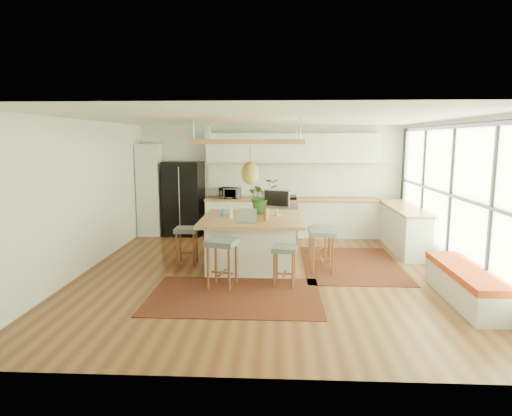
# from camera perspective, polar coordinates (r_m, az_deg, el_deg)

# --- Properties ---
(floor) EXTENTS (7.00, 7.00, 0.00)m
(floor) POSITION_cam_1_polar(r_m,az_deg,el_deg) (7.97, 1.27, -8.40)
(floor) COLOR #572D18
(floor) RESTS_ON ground
(ceiling) EXTENTS (7.00, 7.00, 0.00)m
(ceiling) POSITION_cam_1_polar(r_m,az_deg,el_deg) (7.62, 1.34, 11.38)
(ceiling) COLOR white
(ceiling) RESTS_ON ground
(wall_back) EXTENTS (6.50, 0.00, 6.50)m
(wall_back) POSITION_cam_1_polar(r_m,az_deg,el_deg) (11.16, 1.80, 3.61)
(wall_back) COLOR silver
(wall_back) RESTS_ON ground
(wall_front) EXTENTS (6.50, 0.00, 6.50)m
(wall_front) POSITION_cam_1_polar(r_m,az_deg,el_deg) (4.24, -0.00, -4.92)
(wall_front) COLOR silver
(wall_front) RESTS_ON ground
(wall_left) EXTENTS (0.00, 7.00, 7.00)m
(wall_left) POSITION_cam_1_polar(r_m,az_deg,el_deg) (8.42, -21.40, 1.32)
(wall_left) COLOR silver
(wall_left) RESTS_ON ground
(wall_right) EXTENTS (0.00, 7.00, 7.00)m
(wall_right) POSITION_cam_1_polar(r_m,az_deg,el_deg) (8.26, 24.47, 1.00)
(wall_right) COLOR silver
(wall_right) RESTS_ON ground
(window_wall) EXTENTS (0.10, 6.20, 2.60)m
(window_wall) POSITION_cam_1_polar(r_m,az_deg,el_deg) (8.24, 24.30, 1.35)
(window_wall) COLOR black
(window_wall) RESTS_ON wall_right
(pantry) EXTENTS (0.55, 0.60, 2.25)m
(pantry) POSITION_cam_1_polar(r_m,az_deg,el_deg) (11.31, -13.36, 2.30)
(pantry) COLOR silver
(pantry) RESTS_ON floor
(back_counter_base) EXTENTS (4.20, 0.60, 0.88)m
(back_counter_base) POSITION_cam_1_polar(r_m,az_deg,el_deg) (10.97, 4.62, -1.31)
(back_counter_base) COLOR silver
(back_counter_base) RESTS_ON floor
(back_counter_top) EXTENTS (4.24, 0.64, 0.05)m
(back_counter_top) POSITION_cam_1_polar(r_m,az_deg,el_deg) (10.90, 4.65, 1.08)
(back_counter_top) COLOR #9A6236
(back_counter_top) RESTS_ON back_counter_base
(backsplash) EXTENTS (4.20, 0.02, 0.80)m
(backsplash) POSITION_cam_1_polar(r_m,az_deg,el_deg) (11.14, 4.63, 3.58)
(backsplash) COLOR white
(backsplash) RESTS_ON wall_back
(upper_cabinets) EXTENTS (4.20, 0.34, 0.70)m
(upper_cabinets) POSITION_cam_1_polar(r_m,az_deg,el_deg) (10.94, 4.71, 7.68)
(upper_cabinets) COLOR silver
(upper_cabinets) RESTS_ON wall_back
(range) EXTENTS (0.76, 0.62, 1.00)m
(range) POSITION_cam_1_polar(r_m,az_deg,el_deg) (10.95, 3.32, -0.99)
(range) COLOR #A5A5AA
(range) RESTS_ON floor
(right_counter_base) EXTENTS (0.60, 2.50, 0.88)m
(right_counter_base) POSITION_cam_1_polar(r_m,az_deg,el_deg) (10.17, 18.36, -2.52)
(right_counter_base) COLOR silver
(right_counter_base) RESTS_ON floor
(right_counter_top) EXTENTS (0.64, 2.54, 0.05)m
(right_counter_top) POSITION_cam_1_polar(r_m,az_deg,el_deg) (10.10, 18.49, 0.04)
(right_counter_top) COLOR #9A6236
(right_counter_top) RESTS_ON right_counter_base
(window_bench) EXTENTS (0.52, 2.00, 0.50)m
(window_bench) POSITION_cam_1_polar(r_m,az_deg,el_deg) (7.28, 25.17, -8.87)
(window_bench) COLOR silver
(window_bench) RESTS_ON floor
(ceiling_panel) EXTENTS (1.86, 1.86, 0.80)m
(ceiling_panel) POSITION_cam_1_polar(r_m,az_deg,el_deg) (8.03, -0.75, 6.61)
(ceiling_panel) COLOR #9A6236
(ceiling_panel) RESTS_ON ceiling
(rug_near) EXTENTS (2.60, 1.80, 0.01)m
(rug_near) POSITION_cam_1_polar(r_m,az_deg,el_deg) (6.89, -2.72, -11.17)
(rug_near) COLOR black
(rug_near) RESTS_ON floor
(rug_right) EXTENTS (1.80, 2.60, 0.01)m
(rug_right) POSITION_cam_1_polar(r_m,az_deg,el_deg) (8.72, 12.06, -7.06)
(rug_right) COLOR black
(rug_right) RESTS_ON floor
(fridge) EXTENTS (0.96, 0.79, 1.82)m
(fridge) POSITION_cam_1_polar(r_m,az_deg,el_deg) (11.14, -9.21, 1.29)
(fridge) COLOR black
(fridge) RESTS_ON floor
(island) EXTENTS (1.85, 1.85, 0.93)m
(island) POSITION_cam_1_polar(r_m,az_deg,el_deg) (8.32, -0.46, -4.34)
(island) COLOR #9A6236
(island) RESTS_ON floor
(stool_near_left) EXTENTS (0.55, 0.55, 0.78)m
(stool_near_left) POSITION_cam_1_polar(r_m,az_deg,el_deg) (7.20, -4.34, -7.37)
(stool_near_left) COLOR #4B5253
(stool_near_left) RESTS_ON floor
(stool_near_right) EXTENTS (0.43, 0.43, 0.65)m
(stool_near_right) POSITION_cam_1_polar(r_m,az_deg,el_deg) (7.25, 3.68, -7.24)
(stool_near_right) COLOR #4B5253
(stool_near_right) RESTS_ON floor
(stool_right_front) EXTENTS (0.46, 0.46, 0.76)m
(stool_right_front) POSITION_cam_1_polar(r_m,az_deg,el_deg) (8.06, 8.41, -5.67)
(stool_right_front) COLOR #4B5253
(stool_right_front) RESTS_ON floor
(stool_right_back) EXTENTS (0.52, 0.52, 0.69)m
(stool_right_back) POSITION_cam_1_polar(r_m,az_deg,el_deg) (8.82, 8.16, -4.42)
(stool_right_back) COLOR #4B5253
(stool_right_back) RESTS_ON floor
(stool_left_side) EXTENTS (0.43, 0.43, 0.71)m
(stool_left_side) POSITION_cam_1_polar(r_m,az_deg,el_deg) (8.56, -8.83, -4.83)
(stool_left_side) COLOR #4B5253
(stool_left_side) RESTS_ON floor
(laptop) EXTENTS (0.38, 0.40, 0.25)m
(laptop) POSITION_cam_1_polar(r_m,az_deg,el_deg) (7.71, -1.31, -0.97)
(laptop) COLOR #A5A5AA
(laptop) RESTS_ON island
(monitor) EXTENTS (0.57, 0.38, 0.49)m
(monitor) POSITION_cam_1_polar(r_m,az_deg,el_deg) (8.42, 2.63, 0.82)
(monitor) COLOR #A5A5AA
(monitor) RESTS_ON island
(microwave) EXTENTS (0.52, 0.35, 0.33)m
(microwave) POSITION_cam_1_polar(r_m,az_deg,el_deg) (10.91, -3.35, 2.10)
(microwave) COLOR #A5A5AA
(microwave) RESTS_ON back_counter_top
(island_plant) EXTENTS (0.89, 0.91, 0.53)m
(island_plant) POSITION_cam_1_polar(r_m,az_deg,el_deg) (8.65, 0.82, 1.07)
(island_plant) COLOR #1E4C19
(island_plant) RESTS_ON island
(island_bowl) EXTENTS (0.23, 0.23, 0.05)m
(island_bowl) POSITION_cam_1_polar(r_m,az_deg,el_deg) (8.58, -3.99, -0.63)
(island_bowl) COLOR white
(island_bowl) RESTS_ON island
(island_bottle_0) EXTENTS (0.07, 0.07, 0.19)m
(island_bottle_0) POSITION_cam_1_polar(r_m,az_deg,el_deg) (8.36, -4.19, -0.39)
(island_bottle_0) COLOR teal
(island_bottle_0) RESTS_ON island
(island_bottle_1) EXTENTS (0.07, 0.07, 0.19)m
(island_bottle_1) POSITION_cam_1_polar(r_m,az_deg,el_deg) (8.10, -3.35, -0.68)
(island_bottle_1) COLOR white
(island_bottle_1) RESTS_ON island
(island_bottle_2) EXTENTS (0.07, 0.07, 0.19)m
(island_bottle_2) POSITION_cam_1_polar(r_m,az_deg,el_deg) (7.91, 1.22, -0.90)
(island_bottle_2) COLOR #925F30
(island_bottle_2) RESTS_ON island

